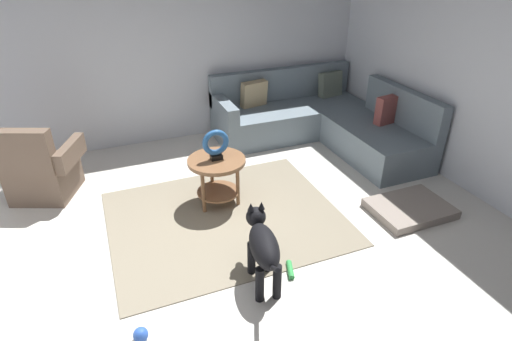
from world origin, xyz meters
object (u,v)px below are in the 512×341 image
Objects in this scene: sectional_couch at (320,121)px; torus_sculpture at (216,144)px; dog_bed_mat at (410,208)px; dog_toy_ball at (141,335)px; dog_toy_rope at (290,270)px; dog at (263,245)px; armchair at (40,170)px; side_table at (217,170)px.

sectional_couch reaches higher than torus_sculpture.
sectional_couch is at bearing 89.64° from dog_bed_mat.
dog_toy_ball reaches higher than dog_bed_mat.
dog_toy_rope is at bearing -78.86° from torus_sculpture.
dog_toy_rope is (-1.56, -0.35, -0.02)m from dog_bed_mat.
dog is (-1.84, -2.29, 0.09)m from sectional_couch.
armchair is (-3.56, -0.15, 0.03)m from sectional_couch.
sectional_couch is 2.13m from torus_sculpture.
dog is at bearing -90.62° from side_table.
sectional_couch reaches higher than dog_bed_mat.
dog_toy_ball is at bearing -125.13° from side_table.
armchair is 1.15× the size of dog.
side_table is 1.34m from dog_toy_rope.
torus_sculpture is at bearing -99.46° from side_table.
sectional_couch is 2.78m from dog_toy_rope.
dog_toy_rope is at bearing 10.03° from dog_toy_ball.
torus_sculpture reaches higher than dog.
side_table is at bearing 80.54° from torus_sculpture.
dog_toy_rope is (1.98, -2.13, -0.30)m from armchair.
sectional_couch is at bearing 55.37° from dog_toy_rope.
dog_bed_mat is (-0.01, -1.93, -0.25)m from sectional_couch.
sectional_couch is 20.79× the size of dog_toy_ball.
torus_sculpture is 1.31m from dog.
dog_toy_ball is (-1.05, -1.49, -0.36)m from side_table.
armchair is 1.98m from torus_sculpture.
torus_sculpture is at bearing -150.68° from sectional_couch.
sectional_couch is 3.75× the size of side_table.
dog_bed_mat reaches higher than dog_toy_rope.
dog_toy_ball is at bearing -168.64° from dog_bed_mat.
sectional_couch is 3.82m from dog_toy_ball.
dog is at bearing -169.09° from dog_bed_mat.
dog_bed_mat is 0.95× the size of dog.
dog_toy_rope is (0.25, -1.26, -0.39)m from side_table.
dog_toy_ball is (-2.85, -0.57, 0.01)m from dog_bed_mat.
torus_sculpture is at bearing 101.14° from dog_toy_rope.
side_table is 5.54× the size of dog_toy_ball.
dog_bed_mat is at bearing -26.73° from side_table.
side_table is at bearing 98.96° from dog.
sectional_couch is 2.93m from dog.
dog_bed_mat is (1.81, -0.91, -0.37)m from side_table.
sectional_couch is 2.67× the size of dog.
torus_sculpture is at bearing 54.87° from dog_toy_ball.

